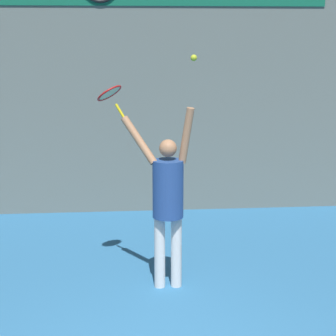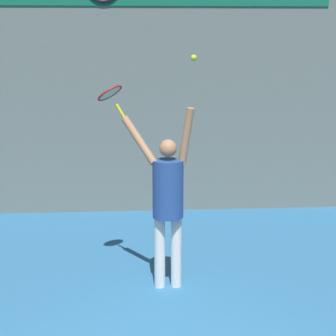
% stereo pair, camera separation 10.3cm
% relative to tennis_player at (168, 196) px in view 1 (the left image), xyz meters
% --- Properties ---
extents(back_wall, '(18.00, 0.10, 5.00)m').
position_rel_tennis_player_xyz_m(back_wall, '(-0.18, 3.28, 1.38)').
color(back_wall, slate).
rests_on(back_wall, ground_plane).
extents(tennis_player, '(0.86, 0.51, 2.17)m').
position_rel_tennis_player_xyz_m(tennis_player, '(0.00, 0.00, 0.00)').
color(tennis_player, white).
rests_on(tennis_player, ground_plane).
extents(tennis_racket, '(0.41, 0.43, 0.39)m').
position_rel_tennis_player_xyz_m(tennis_racket, '(-0.65, 0.37, 1.16)').
color(tennis_racket, yellow).
extents(tennis_ball, '(0.07, 0.07, 0.07)m').
position_rel_tennis_player_xyz_m(tennis_ball, '(0.28, -0.09, 1.60)').
color(tennis_ball, '#CCDB2D').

